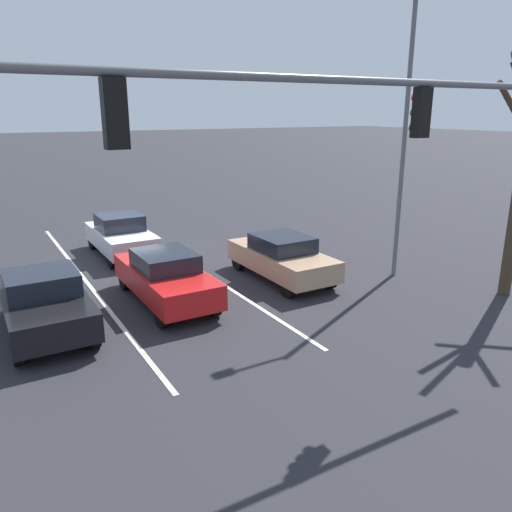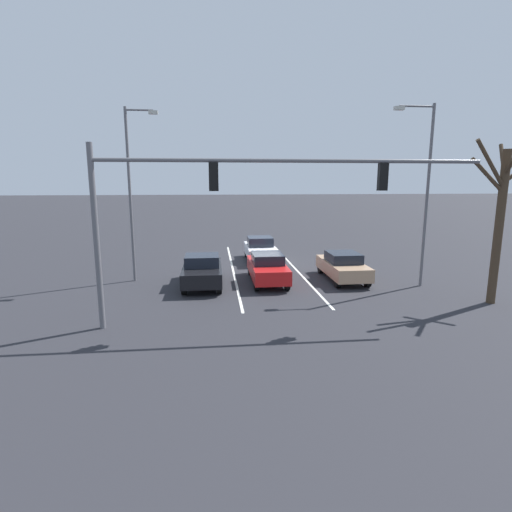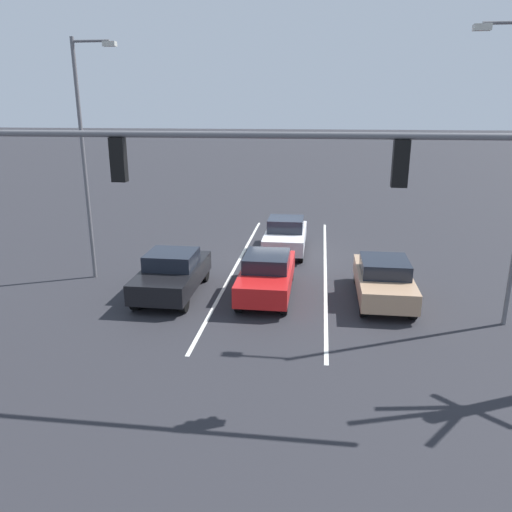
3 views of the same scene
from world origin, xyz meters
The scene contains 9 objects.
ground_plane centered at (0.00, 0.00, 0.00)m, with size 240.00×240.00×0.00m, color #28282D.
lane_stripe_left_divider centered at (-1.83, 1.86, 0.01)m, with size 0.12×15.71×0.01m, color silver.
lane_stripe_center_divider centered at (1.83, 1.86, 0.01)m, with size 0.12×15.71×0.01m, color silver.
car_tan_leftlane_front centered at (-3.74, 4.90, 0.74)m, with size 1.75×4.19×1.44m.
car_red_midlane_front centered at (0.22, 4.95, 0.76)m, with size 1.70×4.37×1.49m.
car_black_rightlane_front centered at (3.49, 5.31, 0.77)m, with size 1.86×4.16×1.53m.
car_silver_midlane_second centered at (-0.04, -0.46, 0.77)m, with size 1.75×4.08×1.56m.
traffic_signal_gantry centered at (2.48, 10.70, 4.68)m, with size 13.62×0.37×6.33m.
street_lamp_right_shoulder centered at (6.85, 3.93, 4.86)m, with size 1.61×0.24×8.57m.
Camera 3 is at (-1.50, 21.19, 6.36)m, focal length 35.00 mm.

